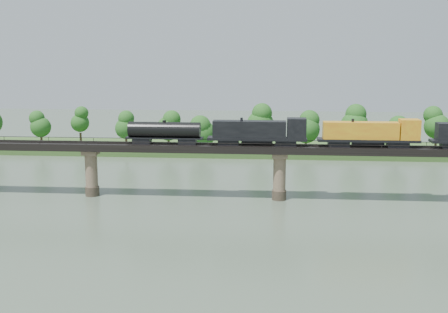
{
  "coord_description": "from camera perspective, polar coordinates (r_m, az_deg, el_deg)",
  "views": [
    {
      "loc": [
        -2.05,
        -84.14,
        31.1
      ],
      "look_at": [
        -11.57,
        30.0,
        9.0
      ],
      "focal_mm": 45.0,
      "sensor_mm": 36.0,
      "label": 1
    }
  ],
  "objects": [
    {
      "name": "ground",
      "position": [
        89.73,
        5.86,
        -9.42
      ],
      "size": [
        400.0,
        400.0,
        0.0
      ],
      "primitive_type": "plane",
      "color": "#3C4C3C",
      "rests_on": "ground"
    },
    {
      "name": "far_bank",
      "position": [
        171.85,
        5.38,
        0.72
      ],
      "size": [
        300.0,
        24.0,
        1.6
      ],
      "primitive_type": "cube",
      "color": "#2D4E1F",
      "rests_on": "ground"
    },
    {
      "name": "bridge",
      "position": [
        117.01,
        5.66,
        -1.79
      ],
      "size": [
        236.0,
        30.0,
        11.5
      ],
      "color": "#473A2D",
      "rests_on": "ground"
    },
    {
      "name": "bridge_superstructure",
      "position": [
        115.78,
        5.71,
        1.27
      ],
      "size": [
        220.0,
        4.9,
        0.75
      ],
      "color": "black",
      "rests_on": "bridge"
    },
    {
      "name": "far_treeline",
      "position": [
        166.28,
        2.6,
        3.21
      ],
      "size": [
        289.06,
        17.54,
        13.6
      ],
      "color": "#382619",
      "rests_on": "far_bank"
    },
    {
      "name": "freight_train",
      "position": [
        116.06,
        10.9,
        2.36
      ],
      "size": [
        82.43,
        3.21,
        5.67
      ],
      "color": "black",
      "rests_on": "bridge"
    }
  ]
}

